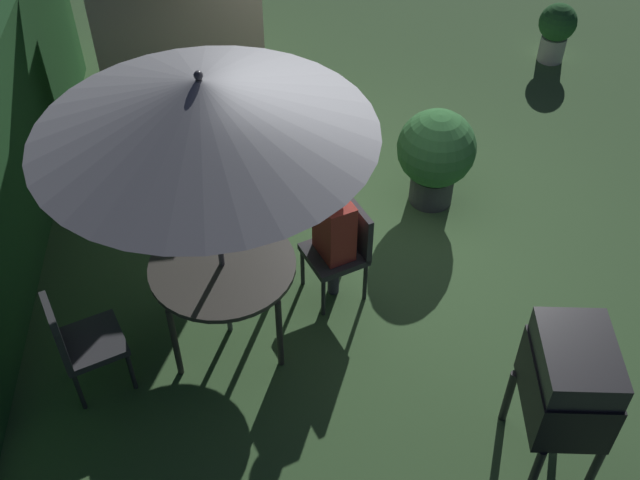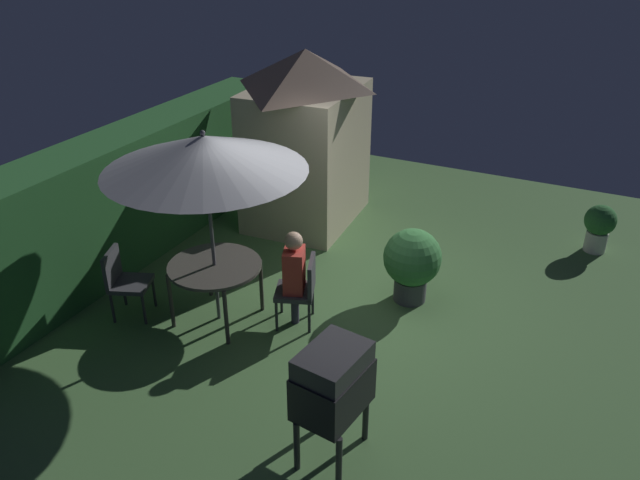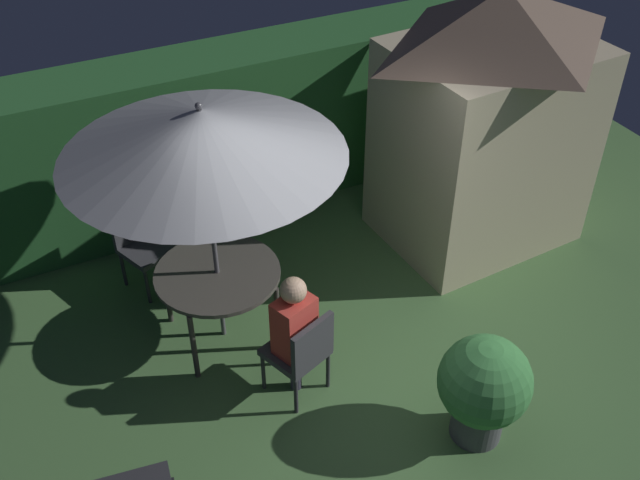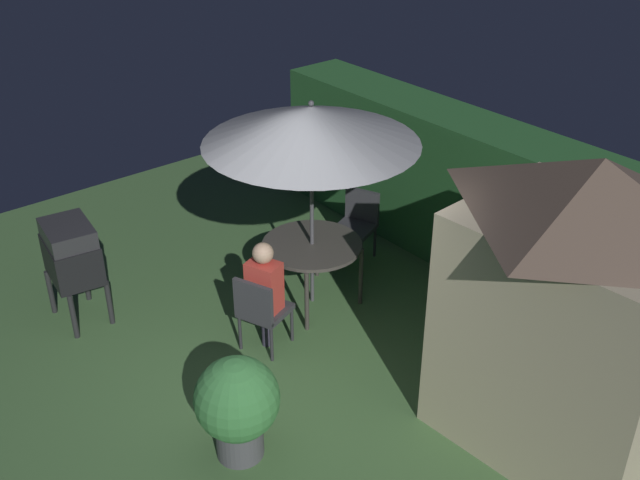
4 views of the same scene
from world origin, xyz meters
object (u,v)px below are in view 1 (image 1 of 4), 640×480
at_px(garden_shed, 178,5).
at_px(bbq_grill, 568,382).
at_px(person_in_red, 334,225).
at_px(chair_near_shed, 343,245).
at_px(chair_far_side, 78,341).
at_px(patio_umbrella, 202,107).
at_px(potted_plant_by_grill, 436,153).
at_px(patio_table, 223,270).
at_px(potted_plant_by_shed, 556,29).

relative_size(garden_shed, bbq_grill, 2.31).
height_order(garden_shed, person_in_red, garden_shed).
height_order(chair_near_shed, chair_far_side, same).
bearing_deg(person_in_red, garden_shed, 24.36).
xyz_separation_m(bbq_grill, person_in_red, (1.74, 1.32, -0.06)).
bearing_deg(patio_umbrella, potted_plant_by_grill, -53.96).
relative_size(potted_plant_by_grill, person_in_red, 0.80).
distance_m(patio_table, potted_plant_by_grill, 2.51).
height_order(garden_shed, potted_plant_by_grill, garden_shed).
relative_size(patio_table, bbq_grill, 0.95).
xyz_separation_m(potted_plant_by_grill, person_in_red, (-1.13, 1.11, 0.21)).
xyz_separation_m(patio_umbrella, potted_plant_by_shed, (3.99, -4.11, -1.77)).
distance_m(garden_shed, bbq_grill, 5.22).
xyz_separation_m(bbq_grill, potted_plant_by_grill, (2.88, 0.21, -0.27)).
bearing_deg(patio_umbrella, chair_near_shed, -69.46).
bearing_deg(garden_shed, chair_far_side, 167.99).
height_order(chair_near_shed, potted_plant_by_grill, potted_plant_by_grill).
height_order(bbq_grill, potted_plant_by_grill, bbq_grill).
bearing_deg(potted_plant_by_shed, potted_plant_by_grill, 140.33).
bearing_deg(bbq_grill, chair_far_side, 73.67).
relative_size(garden_shed, person_in_red, 2.20).
relative_size(patio_umbrella, chair_far_side, 2.74).
bearing_deg(garden_shed, potted_plant_by_shed, -78.72).
bearing_deg(person_in_red, patio_umbrella, 110.54).
relative_size(patio_umbrella, person_in_red, 1.95).
bearing_deg(patio_umbrella, garden_shed, 6.20).
relative_size(chair_far_side, potted_plant_by_grill, 0.89).
relative_size(bbq_grill, potted_plant_by_grill, 1.19).
distance_m(patio_umbrella, chair_near_shed, 1.98).
relative_size(chair_far_side, potted_plant_by_shed, 1.21).
bearing_deg(garden_shed, potted_plant_by_grill, -124.54).
bearing_deg(potted_plant_by_grill, potted_plant_by_shed, -39.67).
xyz_separation_m(garden_shed, person_in_red, (-2.76, -1.25, -0.63)).
height_order(potted_plant_by_shed, potted_plant_by_grill, potted_plant_by_grill).
distance_m(chair_near_shed, chair_far_side, 2.23).
relative_size(potted_plant_by_shed, potted_plant_by_grill, 0.74).
distance_m(chair_far_side, potted_plant_by_grill, 3.65).
xyz_separation_m(patio_umbrella, potted_plant_by_grill, (1.47, -2.03, -1.62)).
distance_m(patio_table, potted_plant_by_shed, 5.73).
distance_m(garden_shed, person_in_red, 3.09).
xyz_separation_m(patio_umbrella, chair_near_shed, (0.37, -0.99, -1.68)).
distance_m(patio_umbrella, potted_plant_by_shed, 6.00).
bearing_deg(garden_shed, person_in_red, -155.64).
bearing_deg(person_in_red, patio_table, 110.54).
relative_size(patio_umbrella, potted_plant_by_grill, 2.44).
relative_size(patio_table, potted_plant_by_shed, 1.54).
relative_size(patio_table, potted_plant_by_grill, 1.13).
bearing_deg(patio_table, chair_near_shed, -69.46).
height_order(bbq_grill, potted_plant_by_shed, bbq_grill).
bearing_deg(potted_plant_by_grill, chair_far_side, 121.42).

